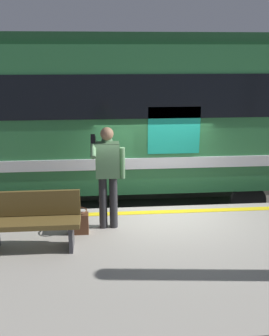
{
  "coord_description": "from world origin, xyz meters",
  "views": [
    {
      "loc": [
        1.12,
        7.35,
        3.97
      ],
      "look_at": [
        0.51,
        0.3,
        1.89
      ],
      "focal_mm": 42.66,
      "sensor_mm": 36.0,
      "label": 1
    }
  ],
  "objects_px": {
    "train_carriage": "(73,109)",
    "handbag": "(78,222)",
    "passenger": "(108,169)",
    "bench": "(33,219)"
  },
  "relations": [
    {
      "from": "train_carriage",
      "to": "handbag",
      "type": "relative_size",
      "value": 29.7
    },
    {
      "from": "train_carriage",
      "to": "passenger",
      "type": "xyz_separation_m",
      "value": [
        -0.74,
        3.21,
        -0.58
      ]
    },
    {
      "from": "handbag",
      "to": "bench",
      "type": "bearing_deg",
      "value": 35.29
    },
    {
      "from": "train_carriage",
      "to": "bench",
      "type": "relative_size",
      "value": 8.51
    },
    {
      "from": "passenger",
      "to": "handbag",
      "type": "distance_m",
      "value": 1.03
    },
    {
      "from": "bench",
      "to": "handbag",
      "type": "bearing_deg",
      "value": -144.71
    },
    {
      "from": "handbag",
      "to": "train_carriage",
      "type": "bearing_deg",
      "value": -86.26
    },
    {
      "from": "passenger",
      "to": "bench",
      "type": "xyz_separation_m",
      "value": [
        1.18,
        0.68,
        -0.57
      ]
    },
    {
      "from": "passenger",
      "to": "handbag",
      "type": "bearing_deg",
      "value": 21.75
    },
    {
      "from": "train_carriage",
      "to": "bench",
      "type": "distance_m",
      "value": 4.08
    }
  ]
}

